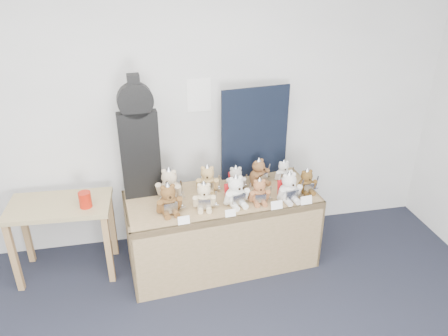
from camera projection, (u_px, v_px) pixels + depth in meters
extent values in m
plane|color=white|center=(119.00, 109.00, 3.74)|extent=(6.00, 0.00, 6.00)
cube|color=white|center=(199.00, 95.00, 3.83)|extent=(0.21, 0.00, 0.30)
cube|color=olive|center=(222.00, 199.00, 3.75)|extent=(1.69, 0.82, 0.06)
cube|color=olive|center=(233.00, 251.00, 3.61)|extent=(1.63, 0.16, 0.68)
cube|color=olive|center=(130.00, 245.00, 3.69)|extent=(0.08, 0.68, 0.68)
cube|color=olive|center=(304.00, 215.00, 4.10)|extent=(0.08, 0.68, 0.68)
cube|color=#948550|center=(59.00, 206.00, 3.62)|extent=(0.86, 0.51, 0.04)
cube|color=#93673F|center=(14.00, 258.00, 3.55)|extent=(0.05, 0.05, 0.65)
cube|color=#93673F|center=(26.00, 231.00, 3.89)|extent=(0.05, 0.05, 0.65)
cube|color=#93673F|center=(109.00, 249.00, 3.65)|extent=(0.05, 0.05, 0.65)
cube|color=#93673F|center=(112.00, 224.00, 3.99)|extent=(0.05, 0.05, 0.65)
cube|color=black|center=(140.00, 155.00, 3.60)|extent=(0.33, 0.12, 0.75)
cylinder|color=black|center=(135.00, 100.00, 3.39)|extent=(0.29, 0.11, 0.28)
cube|color=black|center=(134.00, 86.00, 3.34)|extent=(0.10, 0.09, 0.19)
cube|color=black|center=(255.00, 133.00, 3.91)|extent=(0.63, 0.10, 0.84)
cylinder|color=#B81C0C|center=(85.00, 200.00, 3.54)|extent=(0.10, 0.10, 0.13)
ellipsoid|color=brown|center=(169.00, 204.00, 3.49)|extent=(0.19, 0.17, 0.17)
sphere|color=brown|center=(168.00, 192.00, 3.44)|extent=(0.12, 0.12, 0.12)
cylinder|color=brown|center=(170.00, 196.00, 3.40)|extent=(0.06, 0.04, 0.05)
sphere|color=black|center=(170.00, 198.00, 3.38)|extent=(0.02, 0.02, 0.02)
sphere|color=brown|center=(163.00, 188.00, 3.40)|extent=(0.04, 0.04, 0.04)
sphere|color=brown|center=(173.00, 186.00, 3.43)|extent=(0.04, 0.04, 0.04)
cylinder|color=brown|center=(160.00, 207.00, 3.44)|extent=(0.06, 0.10, 0.13)
cylinder|color=brown|center=(179.00, 203.00, 3.49)|extent=(0.06, 0.10, 0.13)
cylinder|color=brown|center=(166.00, 214.00, 3.45)|extent=(0.07, 0.12, 0.05)
cylinder|color=brown|center=(176.00, 212.00, 3.47)|extent=(0.07, 0.12, 0.05)
cube|color=white|center=(171.00, 208.00, 3.43)|extent=(0.11, 0.04, 0.09)
cone|color=white|center=(168.00, 186.00, 3.41)|extent=(0.10, 0.10, 0.08)
cube|color=white|center=(182.00, 200.00, 3.48)|extent=(0.02, 0.04, 0.18)
cube|color=white|center=(183.00, 208.00, 3.51)|extent=(0.05, 0.01, 0.01)
ellipsoid|color=beige|center=(204.00, 201.00, 3.55)|extent=(0.17, 0.15, 0.15)
sphere|color=beige|center=(204.00, 190.00, 3.50)|extent=(0.11, 0.11, 0.11)
cylinder|color=beige|center=(204.00, 194.00, 3.46)|extent=(0.05, 0.03, 0.05)
sphere|color=black|center=(204.00, 195.00, 3.45)|extent=(0.02, 0.02, 0.02)
sphere|color=beige|center=(199.00, 185.00, 3.48)|extent=(0.04, 0.04, 0.04)
sphere|color=beige|center=(208.00, 185.00, 3.49)|extent=(0.04, 0.04, 0.04)
cylinder|color=beige|center=(195.00, 202.00, 3.52)|extent=(0.05, 0.09, 0.12)
cylinder|color=beige|center=(213.00, 201.00, 3.54)|extent=(0.05, 0.09, 0.12)
cylinder|color=beige|center=(200.00, 209.00, 3.52)|extent=(0.06, 0.10, 0.05)
cylinder|color=beige|center=(209.00, 209.00, 3.52)|extent=(0.06, 0.10, 0.05)
cube|color=white|center=(205.00, 204.00, 3.49)|extent=(0.10, 0.03, 0.08)
cone|color=white|center=(204.00, 185.00, 3.48)|extent=(0.10, 0.10, 0.07)
cube|color=white|center=(216.00, 199.00, 3.52)|extent=(0.02, 0.04, 0.16)
cube|color=white|center=(216.00, 205.00, 3.54)|extent=(0.05, 0.01, 0.01)
ellipsoid|color=white|center=(236.00, 196.00, 3.60)|extent=(0.20, 0.18, 0.17)
sphere|color=white|center=(236.00, 184.00, 3.55)|extent=(0.13, 0.13, 0.13)
cylinder|color=white|center=(239.00, 188.00, 3.51)|extent=(0.06, 0.04, 0.05)
sphere|color=black|center=(240.00, 189.00, 3.49)|extent=(0.02, 0.02, 0.02)
sphere|color=white|center=(231.00, 180.00, 3.51)|extent=(0.04, 0.04, 0.04)
sphere|color=white|center=(240.00, 178.00, 3.54)|extent=(0.04, 0.04, 0.04)
cylinder|color=white|center=(228.00, 199.00, 3.55)|extent=(0.07, 0.10, 0.13)
cylinder|color=white|center=(246.00, 195.00, 3.60)|extent=(0.07, 0.10, 0.13)
cylinder|color=white|center=(234.00, 206.00, 3.56)|extent=(0.07, 0.12, 0.05)
cylinder|color=white|center=(243.00, 204.00, 3.58)|extent=(0.07, 0.12, 0.05)
cube|color=white|center=(239.00, 200.00, 3.54)|extent=(0.11, 0.04, 0.09)
cone|color=white|center=(236.00, 178.00, 3.52)|extent=(0.11, 0.11, 0.08)
cube|color=white|center=(249.00, 192.00, 3.59)|extent=(0.02, 0.04, 0.18)
cube|color=white|center=(249.00, 199.00, 3.62)|extent=(0.05, 0.02, 0.01)
cube|color=#AA1317|center=(232.00, 191.00, 3.64)|extent=(0.14, 0.06, 0.16)
ellipsoid|color=#9D613B|center=(259.00, 196.00, 3.63)|extent=(0.15, 0.13, 0.14)
sphere|color=#9D613B|center=(259.00, 186.00, 3.59)|extent=(0.10, 0.10, 0.10)
cylinder|color=#9D613B|center=(261.00, 189.00, 3.56)|extent=(0.04, 0.03, 0.04)
sphere|color=black|center=(261.00, 190.00, 3.54)|extent=(0.02, 0.02, 0.02)
sphere|color=#9D613B|center=(256.00, 182.00, 3.57)|extent=(0.03, 0.03, 0.03)
sphere|color=#9D613B|center=(264.00, 181.00, 3.58)|extent=(0.03, 0.03, 0.03)
cylinder|color=#9D613B|center=(252.00, 196.00, 3.61)|extent=(0.04, 0.08, 0.11)
cylinder|color=#9D613B|center=(267.00, 195.00, 3.62)|extent=(0.04, 0.08, 0.11)
cylinder|color=#9D613B|center=(256.00, 203.00, 3.60)|extent=(0.05, 0.09, 0.04)
cylinder|color=#9D613B|center=(264.00, 202.00, 3.61)|extent=(0.05, 0.09, 0.04)
cube|color=white|center=(261.00, 198.00, 3.58)|extent=(0.09, 0.02, 0.08)
cone|color=white|center=(260.00, 181.00, 3.57)|extent=(0.09, 0.09, 0.07)
cube|color=white|center=(270.00, 193.00, 3.61)|extent=(0.01, 0.04, 0.15)
cube|color=white|center=(270.00, 199.00, 3.63)|extent=(0.04, 0.01, 0.01)
ellipsoid|color=silver|center=(288.00, 192.00, 3.66)|extent=(0.19, 0.17, 0.17)
sphere|color=silver|center=(289.00, 180.00, 3.61)|extent=(0.12, 0.12, 0.12)
cylinder|color=silver|center=(292.00, 184.00, 3.57)|extent=(0.06, 0.04, 0.05)
sphere|color=black|center=(293.00, 185.00, 3.56)|extent=(0.02, 0.02, 0.02)
sphere|color=silver|center=(285.00, 176.00, 3.58)|extent=(0.04, 0.04, 0.04)
sphere|color=silver|center=(294.00, 174.00, 3.60)|extent=(0.04, 0.04, 0.04)
cylinder|color=silver|center=(281.00, 194.00, 3.61)|extent=(0.06, 0.10, 0.13)
cylinder|color=silver|center=(298.00, 191.00, 3.67)|extent=(0.06, 0.10, 0.13)
cylinder|color=silver|center=(287.00, 201.00, 3.62)|extent=(0.07, 0.12, 0.05)
cylinder|color=silver|center=(295.00, 200.00, 3.65)|extent=(0.07, 0.12, 0.05)
cube|color=white|center=(292.00, 195.00, 3.61)|extent=(0.11, 0.04, 0.09)
cone|color=white|center=(290.00, 175.00, 3.59)|extent=(0.10, 0.10, 0.08)
cube|color=white|center=(301.00, 188.00, 3.65)|extent=(0.02, 0.04, 0.18)
cube|color=white|center=(301.00, 195.00, 3.68)|extent=(0.05, 0.02, 0.01)
cube|color=#AA1317|center=(285.00, 187.00, 3.71)|extent=(0.14, 0.05, 0.15)
ellipsoid|color=brown|center=(306.00, 185.00, 3.79)|extent=(0.15, 0.13, 0.14)
sphere|color=brown|center=(307.00, 176.00, 3.75)|extent=(0.10, 0.10, 0.10)
cylinder|color=brown|center=(309.00, 179.00, 3.72)|extent=(0.04, 0.03, 0.04)
sphere|color=black|center=(310.00, 180.00, 3.70)|extent=(0.02, 0.02, 0.02)
sphere|color=brown|center=(304.00, 172.00, 3.72)|extent=(0.03, 0.03, 0.03)
sphere|color=brown|center=(311.00, 171.00, 3.74)|extent=(0.03, 0.03, 0.03)
cylinder|color=brown|center=(300.00, 187.00, 3.76)|extent=(0.05, 0.08, 0.10)
cylinder|color=brown|center=(314.00, 185.00, 3.79)|extent=(0.05, 0.08, 0.10)
cylinder|color=brown|center=(305.00, 193.00, 3.76)|extent=(0.05, 0.09, 0.04)
cylinder|color=brown|center=(311.00, 191.00, 3.78)|extent=(0.05, 0.09, 0.04)
cube|color=white|center=(309.00, 188.00, 3.74)|extent=(0.09, 0.02, 0.08)
cone|color=white|center=(307.00, 171.00, 3.73)|extent=(0.09, 0.09, 0.07)
cube|color=white|center=(317.00, 183.00, 3.78)|extent=(0.01, 0.04, 0.15)
cube|color=white|center=(316.00, 188.00, 3.80)|extent=(0.04, 0.01, 0.01)
ellipsoid|color=beige|center=(170.00, 190.00, 3.69)|extent=(0.22, 0.21, 0.18)
sphere|color=beige|center=(169.00, 177.00, 3.64)|extent=(0.13, 0.13, 0.13)
cylinder|color=beige|center=(167.00, 181.00, 3.59)|extent=(0.06, 0.05, 0.06)
sphere|color=black|center=(167.00, 182.00, 3.57)|extent=(0.02, 0.02, 0.02)
sphere|color=beige|center=(164.00, 171.00, 3.62)|extent=(0.04, 0.04, 0.04)
sphere|color=beige|center=(174.00, 172.00, 3.61)|extent=(0.04, 0.04, 0.04)
cylinder|color=beige|center=(159.00, 189.00, 3.68)|extent=(0.08, 0.11, 0.13)
cylinder|color=beige|center=(179.00, 191.00, 3.65)|extent=(0.08, 0.11, 0.13)
cylinder|color=beige|center=(164.00, 198.00, 3.66)|extent=(0.09, 0.13, 0.05)
cylinder|color=beige|center=(173.00, 199.00, 3.65)|extent=(0.09, 0.13, 0.05)
cube|color=white|center=(168.00, 193.00, 3.63)|extent=(0.12, 0.06, 0.10)
cone|color=white|center=(169.00, 171.00, 3.61)|extent=(0.11, 0.11, 0.09)
cube|color=white|center=(182.00, 189.00, 3.63)|extent=(0.03, 0.05, 0.19)
cube|color=white|center=(182.00, 196.00, 3.66)|extent=(0.05, 0.03, 0.01)
ellipsoid|color=tan|center=(208.00, 184.00, 3.80)|extent=(0.18, 0.16, 0.16)
sphere|color=tan|center=(207.00, 173.00, 3.75)|extent=(0.12, 0.12, 0.12)
cylinder|color=tan|center=(207.00, 177.00, 3.71)|extent=(0.05, 0.03, 0.05)
sphere|color=black|center=(207.00, 178.00, 3.69)|extent=(0.02, 0.02, 0.02)
sphere|color=tan|center=(203.00, 168.00, 3.73)|extent=(0.04, 0.04, 0.04)
sphere|color=tan|center=(212.00, 168.00, 3.73)|extent=(0.04, 0.04, 0.04)
cylinder|color=tan|center=(199.00, 184.00, 3.77)|extent=(0.06, 0.09, 0.12)
cylinder|color=tan|center=(216.00, 184.00, 3.78)|extent=(0.06, 0.09, 0.12)
cylinder|color=tan|center=(203.00, 192.00, 3.77)|extent=(0.07, 0.11, 0.05)
cylinder|color=tan|center=(212.00, 192.00, 3.77)|extent=(0.07, 0.11, 0.05)
cube|color=white|center=(207.00, 187.00, 3.74)|extent=(0.11, 0.04, 0.09)
cone|color=white|center=(207.00, 168.00, 3.73)|extent=(0.10, 0.10, 0.08)
cube|color=white|center=(219.00, 182.00, 3.76)|extent=(0.02, 0.04, 0.17)
cube|color=white|center=(219.00, 189.00, 3.78)|extent=(0.05, 0.01, 0.01)
ellipsoid|color=beige|center=(236.00, 183.00, 3.83)|extent=(0.15, 0.13, 0.14)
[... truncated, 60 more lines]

